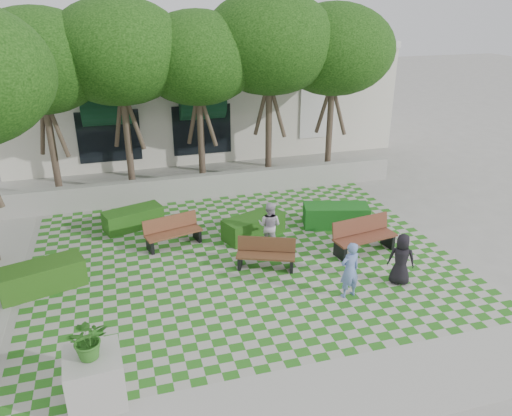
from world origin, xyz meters
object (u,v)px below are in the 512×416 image
object	(u,v)px
hedge_midright	(254,226)
person_dark	(401,259)
hedge_midleft	(133,218)
planter_front	(94,369)
person_blue	(350,270)
bench_east	(364,236)
hedge_east	(336,216)
hedge_west	(42,277)
bench_west	(173,232)
person_white	(270,225)
bench_mid	(266,254)

from	to	relation	value
hedge_midright	person_dark	bearing A→B (deg)	-51.52
hedge_midleft	person_dark	bearing A→B (deg)	-39.62
planter_front	person_blue	distance (m)	6.49
bench_east	hedge_east	xyz separation A→B (m)	(-0.04, 1.87, -0.13)
hedge_east	planter_front	distance (m)	9.68
hedge_west	person_blue	bearing A→B (deg)	-18.37
bench_west	bench_east	bearing A→B (deg)	-34.61
planter_front	person_blue	bearing A→B (deg)	17.48
bench_west	hedge_west	size ratio (longest dim) A/B	0.86
hedge_midleft	hedge_west	xyz separation A→B (m)	(-2.52, -3.21, 0.04)
bench_west	person_blue	world-z (taller)	person_blue
planter_front	person_blue	world-z (taller)	planter_front
hedge_east	person_dark	size ratio (longest dim) A/B	1.48
bench_west	planter_front	distance (m)	6.46
bench_east	hedge_midright	bearing A→B (deg)	137.83
hedge_midright	hedge_west	world-z (taller)	hedge_west
person_white	bench_east	bearing A→B (deg)	-161.61
hedge_west	person_dark	size ratio (longest dim) A/B	1.48
bench_west	hedge_midright	world-z (taller)	bench_west
hedge_midleft	hedge_west	distance (m)	4.08
person_blue	planter_front	bearing A→B (deg)	7.25
hedge_midright	planter_front	size ratio (longest dim) A/B	1.08
planter_front	person_white	world-z (taller)	planter_front
bench_mid	planter_front	xyz separation A→B (m)	(-4.59, -3.94, 0.34)
bench_mid	person_dark	bearing A→B (deg)	-7.15
person_blue	person_dark	world-z (taller)	person_blue
bench_mid	person_dark	xyz separation A→B (m)	(3.20, -1.78, 0.30)
bench_east	person_blue	world-z (taller)	person_blue
person_white	bench_mid	bearing A→B (deg)	106.90
bench_mid	person_blue	xyz separation A→B (m)	(1.60, -1.99, 0.35)
hedge_west	person_white	distance (m)	6.47
person_blue	person_white	bearing A→B (deg)	-79.98
bench_mid	bench_west	distance (m)	3.16
hedge_midleft	person_blue	size ratio (longest dim) A/B	1.24
hedge_midright	planter_front	world-z (taller)	planter_front
hedge_east	planter_front	bearing A→B (deg)	-142.23
bench_mid	person_dark	world-z (taller)	person_dark
person_blue	person_dark	xyz separation A→B (m)	(1.60, 0.21, -0.05)
hedge_west	person_blue	xyz separation A→B (m)	(7.58, -2.52, 0.40)
bench_mid	person_white	size ratio (longest dim) A/B	1.15
planter_front	hedge_midleft	bearing A→B (deg)	81.59
bench_west	person_blue	distance (m)	5.70
hedge_midright	person_white	distance (m)	1.00
bench_mid	person_white	distance (m)	1.25
hedge_west	planter_front	bearing A→B (deg)	-72.75
hedge_midleft	planter_front	size ratio (longest dim) A/B	1.02
bench_east	hedge_midright	distance (m)	3.46
bench_east	hedge_east	size ratio (longest dim) A/B	0.97
person_dark	hedge_west	bearing A→B (deg)	16.46
hedge_midleft	person_blue	distance (m)	7.65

